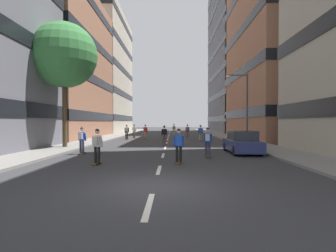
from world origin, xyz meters
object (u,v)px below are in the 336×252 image
object	(u,v)px
skater_2	(82,139)
skater_10	(201,132)
skater_0	(97,144)
skater_8	(134,130)
street_tree_near	(64,55)
skater_1	(187,130)
skater_6	(179,144)
parked_car_near	(242,143)
skater_4	(174,129)
streetlamp_right	(243,101)
skater_5	(208,140)
skater_3	(164,133)
skater_9	(145,131)
skater_7	(127,131)

from	to	relation	value
skater_2	skater_10	world-z (taller)	same
skater_0	skater_8	bearing A→B (deg)	93.49
street_tree_near	skater_8	world-z (taller)	street_tree_near
skater_1	skater_6	bearing A→B (deg)	-94.34
parked_car_near	skater_4	size ratio (longest dim) A/B	2.47
street_tree_near	streetlamp_right	bearing A→B (deg)	15.89
street_tree_near	skater_0	world-z (taller)	street_tree_near
street_tree_near	skater_4	size ratio (longest dim) A/B	5.52
skater_5	skater_8	xyz separation A→B (m)	(-7.15, 18.89, -0.03)
skater_3	skater_9	bearing A→B (deg)	108.24
skater_3	skater_0	bearing A→B (deg)	-103.26
skater_3	skater_5	xyz separation A→B (m)	(2.90, -9.53, 0.00)
skater_7	skater_8	distance (m)	3.30
skater_1	skater_6	xyz separation A→B (m)	(-1.72, -22.59, -0.03)
skater_4	skater_5	world-z (taller)	same
streetlamp_right	skater_4	world-z (taller)	streetlamp_right
street_tree_near	streetlamp_right	size ratio (longest dim) A/B	1.51
skater_7	skater_5	bearing A→B (deg)	-64.09
streetlamp_right	skater_10	bearing A→B (deg)	135.51
skater_7	skater_10	bearing A→B (deg)	-17.44
skater_6	skater_8	bearing A→B (deg)	104.13
skater_9	streetlamp_right	bearing A→B (deg)	-39.09
skater_7	streetlamp_right	bearing A→B (deg)	-27.22
parked_car_near	skater_3	xyz separation A→B (m)	(-5.48, 7.42, 0.32)
streetlamp_right	skater_8	size ratio (longest dim) A/B	3.65
skater_8	skater_0	bearing A→B (deg)	-86.51
skater_1	skater_10	size ratio (longest dim) A/B	1.00
skater_9	parked_car_near	bearing A→B (deg)	-62.29
skater_6	skater_0	bearing A→B (deg)	-173.18
skater_4	skater_10	world-z (taller)	same
parked_car_near	street_tree_near	xyz separation A→B (m)	(-13.25, 2.91, 6.67)
skater_2	skater_5	size ratio (longest dim) A/B	1.00
skater_6	skater_9	world-z (taller)	same
skater_1	skater_3	distance (m)	11.01
skater_3	skater_4	world-z (taller)	same
skater_2	skater_6	xyz separation A→B (m)	(6.25, -3.75, -0.03)
skater_4	skater_3	bearing A→B (deg)	-93.26
skater_3	skater_10	distance (m)	5.14
skater_0	skater_9	distance (m)	20.51
skater_3	skater_6	bearing A→B (deg)	-84.72
streetlamp_right	skater_7	world-z (taller)	streetlamp_right
streetlamp_right	skater_10	size ratio (longest dim) A/B	3.65
skater_1	skater_7	xyz separation A→B (m)	(-7.51, -4.55, 0.00)
street_tree_near	skater_10	bearing A→B (deg)	34.33
skater_4	skater_9	xyz separation A→B (m)	(-3.67, -9.65, -0.03)
street_tree_near	skater_3	size ratio (longest dim) A/B	5.52
parked_car_near	streetlamp_right	size ratio (longest dim) A/B	0.68
streetlamp_right	skater_5	world-z (taller)	streetlamp_right
street_tree_near	parked_car_near	bearing A→B (deg)	-12.39
skater_1	skater_10	xyz separation A→B (m)	(1.02, -7.23, 0.00)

